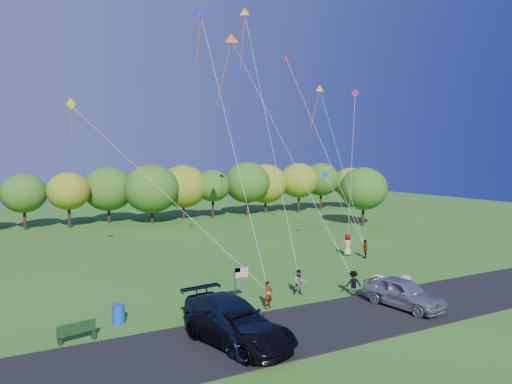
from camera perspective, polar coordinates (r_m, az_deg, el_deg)
ground at (r=28.63m, az=5.24°, el=-13.32°), size 140.00×140.00×0.00m
asphalt_lane at (r=25.53m, az=10.28°, el=-15.53°), size 44.00×6.00×0.06m
treeline at (r=60.38m, az=-14.08°, el=0.23°), size 76.16×27.43×7.99m
minivan_dark at (r=21.78m, az=-1.88°, el=-16.71°), size 4.08×6.20×1.59m
minivan_navy at (r=22.65m, az=-3.26°, el=-15.50°), size 3.38×6.69×1.86m
minivan_silver at (r=28.22m, az=17.92°, el=-11.88°), size 2.70×5.14×1.67m
flyer_a at (r=26.84m, az=1.56°, el=-12.74°), size 0.68×0.56×1.59m
flyer_b at (r=29.54m, az=5.44°, el=-11.15°), size 0.95×0.86×1.59m
flyer_c at (r=29.86m, az=12.08°, el=-11.09°), size 1.15×0.87×1.57m
flyer_d at (r=40.82m, az=13.49°, el=-6.93°), size 0.93×0.91×1.57m
flyer_e at (r=41.47m, az=11.38°, el=-6.49°), size 1.08×0.89×1.90m
park_bench at (r=23.87m, az=-21.52°, el=-15.93°), size 1.77×0.66×0.99m
trash_barrel at (r=25.76m, az=-16.81°, el=-14.38°), size 0.66×0.66×0.98m
flag_assembly at (r=26.85m, az=-2.15°, el=-10.64°), size 0.87×0.56×2.34m
boulder_near at (r=33.32m, az=15.01°, el=-10.41°), size 1.13×0.89×0.57m
boulder_far at (r=34.18m, az=18.18°, el=-10.20°), size 0.88×0.73×0.46m
kites_aloft at (r=41.86m, az=-0.03°, el=17.06°), size 24.74×8.89×15.47m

